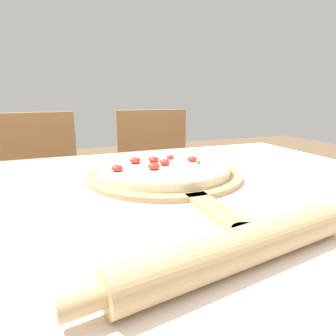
{
  "coord_description": "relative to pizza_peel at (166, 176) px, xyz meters",
  "views": [
    {
      "loc": [
        -0.23,
        -0.6,
        0.99
      ],
      "look_at": [
        0.04,
        0.08,
        0.8
      ],
      "focal_mm": 32.0,
      "sensor_mm": 36.0,
      "label": 1
    }
  ],
  "objects": [
    {
      "name": "chair_right",
      "position": [
        0.24,
        0.76,
        -0.26
      ],
      "size": [
        0.44,
        0.44,
        0.9
      ],
      "rotation": [
        0.0,
        0.0,
        -0.1
      ],
      "color": "#A37547",
      "rests_on": "ground_plane"
    },
    {
      "name": "pizza",
      "position": [
        -0.0,
        0.02,
        0.02
      ],
      "size": [
        0.34,
        0.34,
        0.04
      ],
      "color": "beige",
      "rests_on": "pizza_peel"
    },
    {
      "name": "dining_table",
      "position": [
        -0.04,
        -0.09,
        -0.11
      ],
      "size": [
        1.36,
        1.01,
        0.77
      ],
      "color": "brown",
      "rests_on": "ground_plane"
    },
    {
      "name": "rolling_pin",
      "position": [
        -0.06,
        -0.41,
        0.02
      ],
      "size": [
        0.45,
        0.11,
        0.05
      ],
      "rotation": [
        0.0,
        0.0,
        0.15
      ],
      "color": "tan",
      "rests_on": "towel_cloth"
    },
    {
      "name": "towel_cloth",
      "position": [
        -0.04,
        -0.09,
        -0.01
      ],
      "size": [
        1.28,
        0.93,
        0.0
      ],
      "color": "silver",
      "rests_on": "dining_table"
    },
    {
      "name": "chair_left",
      "position": [
        -0.34,
        0.76,
        -0.26
      ],
      "size": [
        0.43,
        0.43,
        0.9
      ],
      "rotation": [
        0.0,
        0.0,
        0.09
      ],
      "color": "#A37547",
      "rests_on": "ground_plane"
    },
    {
      "name": "pizza_peel",
      "position": [
        0.0,
        0.0,
        0.0
      ],
      "size": [
        0.41,
        0.59,
        0.01
      ],
      "color": "tan",
      "rests_on": "towel_cloth"
    }
  ]
}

